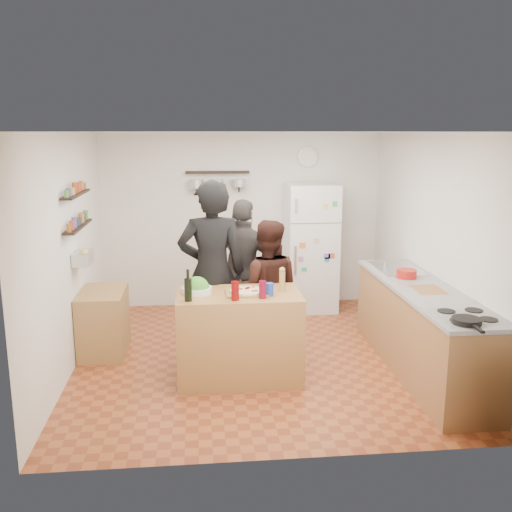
{
  "coord_description": "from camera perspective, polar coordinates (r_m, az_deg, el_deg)",
  "views": [
    {
      "loc": [
        -0.63,
        -6.07,
        2.49
      ],
      "look_at": [
        0.0,
        0.1,
        1.15
      ],
      "focal_mm": 40.0,
      "sensor_mm": 36.0,
      "label": 1
    }
  ],
  "objects": [
    {
      "name": "cutting_board",
      "position": [
        6.11,
        16.83,
        -3.32
      ],
      "size": [
        0.3,
        0.4,
        0.02
      ],
      "primitive_type": "cube",
      "color": "olive",
      "rests_on": "counter_run"
    },
    {
      "name": "pizza",
      "position": [
        5.74,
        -0.94,
        -3.49
      ],
      "size": [
        0.34,
        0.34,
        0.02
      ],
      "primitive_type": "cylinder",
      "color": "#CEBD87",
      "rests_on": "pizza_board"
    },
    {
      "name": "prep_island",
      "position": [
        5.9,
        -1.72,
        -7.99
      ],
      "size": [
        1.25,
        0.72,
        0.91
      ],
      "primitive_type": "cube",
      "color": "olive",
      "rests_on": "floor"
    },
    {
      "name": "room_shell",
      "position": [
        6.6,
        -0.25,
        1.37
      ],
      "size": [
        4.2,
        4.2,
        4.2
      ],
      "color": "brown",
      "rests_on": "ground"
    },
    {
      "name": "wine_glass_far",
      "position": [
        5.56,
        0.66,
        -3.38
      ],
      "size": [
        0.07,
        0.07,
        0.17
      ],
      "primitive_type": "cylinder",
      "color": "#5F081C",
      "rests_on": "prep_island"
    },
    {
      "name": "wine_glass_near",
      "position": [
        5.5,
        -2.1,
        -3.51
      ],
      "size": [
        0.08,
        0.08,
        0.19
      ],
      "primitive_type": "cylinder",
      "color": "#600808",
      "rests_on": "prep_island"
    },
    {
      "name": "person_back",
      "position": [
        6.84,
        -1.2,
        -1.53
      ],
      "size": [
        1.1,
        0.78,
        1.73
      ],
      "primitive_type": "imported",
      "rotation": [
        0.0,
        0.0,
        2.75
      ],
      "color": "#2F2B2A",
      "rests_on": "floor"
    },
    {
      "name": "counter_run",
      "position": [
        6.33,
        16.26,
        -7.12
      ],
      "size": [
        0.63,
        2.63,
        0.9
      ],
      "primitive_type": "cube",
      "color": "#9E7042",
      "rests_on": "floor"
    },
    {
      "name": "person_left",
      "position": [
        6.21,
        -4.43,
        -1.63
      ],
      "size": [
        0.75,
        0.5,
        2.02
      ],
      "primitive_type": "imported",
      "rotation": [
        0.0,
        0.0,
        3.17
      ],
      "color": "black",
      "rests_on": "floor"
    },
    {
      "name": "pot_rack",
      "position": [
        8.09,
        -3.88,
        8.35
      ],
      "size": [
        0.9,
        0.04,
        0.04
      ],
      "primitive_type": "cube",
      "color": "black",
      "rests_on": "back_wall"
    },
    {
      "name": "spice_shelf_lower",
      "position": [
        6.48,
        -17.36,
        2.85
      ],
      "size": [
        0.12,
        1.0,
        0.02
      ],
      "primitive_type": "cube",
      "color": "black",
      "rests_on": "left_wall"
    },
    {
      "name": "red_bowl",
      "position": [
        6.52,
        14.82,
        -1.73
      ],
      "size": [
        0.22,
        0.22,
        0.09
      ],
      "primitive_type": "cylinder",
      "color": "#AD1B13",
      "rests_on": "counter_run"
    },
    {
      "name": "spice_shelf_upper",
      "position": [
        6.43,
        -17.56,
        5.92
      ],
      "size": [
        0.12,
        1.0,
        0.02
      ],
      "primitive_type": "cube",
      "color": "black",
      "rests_on": "left_wall"
    },
    {
      "name": "person_center",
      "position": [
        6.37,
        1.09,
        -3.34
      ],
      "size": [
        0.86,
        0.72,
        1.57
      ],
      "primitive_type": "imported",
      "rotation": [
        0.0,
        0.0,
        2.96
      ],
      "color": "black",
      "rests_on": "floor"
    },
    {
      "name": "fridge",
      "position": [
        8.13,
        5.49,
        0.87
      ],
      "size": [
        0.7,
        0.68,
        1.8
      ],
      "primitive_type": "cube",
      "color": "white",
      "rests_on": "floor"
    },
    {
      "name": "side_table",
      "position": [
        6.82,
        -14.99,
        -6.38
      ],
      "size": [
        0.5,
        0.8,
        0.73
      ],
      "primitive_type": "cube",
      "color": "#9D7541",
      "rests_on": "floor"
    },
    {
      "name": "salt_canister",
      "position": [
        5.65,
        1.37,
        -3.36
      ],
      "size": [
        0.08,
        0.08,
        0.13
      ],
      "primitive_type": "cylinder",
      "color": "navy",
      "rests_on": "prep_island"
    },
    {
      "name": "pizza_board",
      "position": [
        5.74,
        -0.94,
        -3.68
      ],
      "size": [
        0.42,
        0.34,
        0.02
      ],
      "primitive_type": "cube",
      "color": "olive",
      "rests_on": "prep_island"
    },
    {
      "name": "pepper_mill",
      "position": [
        5.83,
        2.63,
        -2.54
      ],
      "size": [
        0.06,
        0.06,
        0.2
      ],
      "primitive_type": "cylinder",
      "color": "#9E7C42",
      "rests_on": "prep_island"
    },
    {
      "name": "wall_clock",
      "position": [
        8.3,
        5.22,
        9.81
      ],
      "size": [
        0.3,
        0.03,
        0.3
      ],
      "primitive_type": "cylinder",
      "rotation": [
        1.57,
        0.0,
        0.0
      ],
      "color": "silver",
      "rests_on": "back_wall"
    },
    {
      "name": "produce_basket",
      "position": [
        6.53,
        -16.91,
        -0.17
      ],
      "size": [
        0.18,
        0.35,
        0.14
      ],
      "primitive_type": "cube",
      "color": "silver",
      "rests_on": "left_wall"
    },
    {
      "name": "wine_bottle",
      "position": [
        5.5,
        -6.8,
        -3.38
      ],
      "size": [
        0.07,
        0.07,
        0.22
      ],
      "primitive_type": "cylinder",
      "color": "black",
      "rests_on": "prep_island"
    },
    {
      "name": "skillet",
      "position": [
        5.14,
        20.31,
        -6.1
      ],
      "size": [
        0.25,
        0.25,
        0.05
      ],
      "primitive_type": "cylinder",
      "color": "black",
      "rests_on": "stove_top"
    },
    {
      "name": "sink",
      "position": [
        6.96,
        13.9,
        -1.24
      ],
      "size": [
        0.5,
        0.8,
        0.03
      ],
      "primitive_type": "cube",
      "color": "silver",
      "rests_on": "counter_run"
    },
    {
      "name": "salad_bowl",
      "position": [
        5.78,
        -5.95,
        -3.41
      ],
      "size": [
        0.31,
        0.31,
        0.06
      ],
      "primitive_type": "cylinder",
      "color": "silver",
      "rests_on": "prep_island"
    },
    {
      "name": "stove_top",
      "position": [
        5.36,
        20.32,
        -5.72
      ],
      "size": [
        0.6,
        0.62,
        0.02
      ],
      "primitive_type": "cube",
      "color": "white",
      "rests_on": "counter_run"
    }
  ]
}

